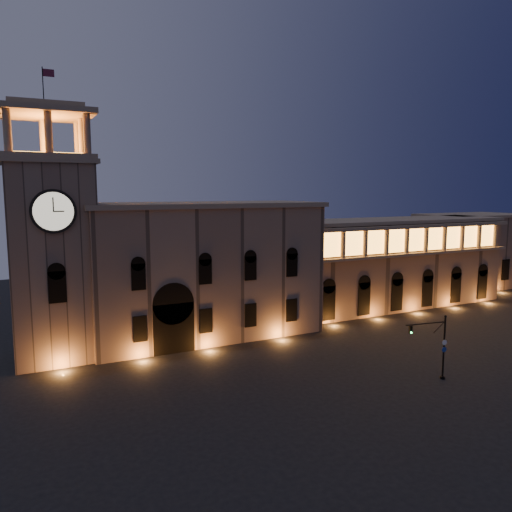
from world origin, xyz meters
name	(u,v)px	position (x,y,z in m)	size (l,w,h in m)	color
ground	(304,389)	(0.00, 0.00, 0.00)	(160.00, 160.00, 0.00)	black
government_building	(203,270)	(-2.08, 21.93, 8.77)	(30.80, 12.80, 17.60)	#7A6050
clock_tower	(52,250)	(-20.50, 20.98, 12.50)	(9.80, 9.80, 32.40)	#7A6050
colonnade_wing	(392,262)	(32.00, 23.92, 7.33)	(40.60, 11.50, 14.50)	#755C4B
secondary_building	(471,252)	(58.00, 30.00, 7.00)	(20.00, 12.00, 14.00)	#755C4B
traffic_light	(437,346)	(13.32, -3.95, 3.51)	(4.83, 1.02, 6.69)	black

